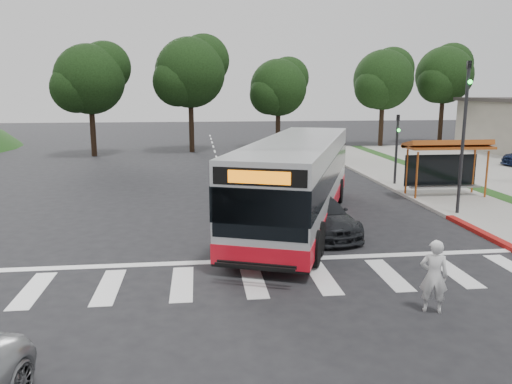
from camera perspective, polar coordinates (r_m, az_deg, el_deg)
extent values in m
plane|color=black|center=(19.10, -1.98, -4.60)|extent=(140.00, 140.00, 0.00)
cube|color=gray|center=(29.57, 18.42, 0.70)|extent=(4.00, 40.00, 0.12)
cube|color=#9E9991|center=(28.78, 14.81, 0.66)|extent=(0.30, 40.00, 0.15)
cube|color=maroon|center=(20.06, 25.21, -4.71)|extent=(0.32, 6.00, 0.15)
cube|color=silver|center=(14.38, -0.31, -10.08)|extent=(18.00, 2.60, 0.01)
cylinder|color=#A24C1B|center=(25.31, 17.89, 1.79)|extent=(0.10, 0.10, 2.30)
cylinder|color=#A24C1B|center=(27.00, 24.86, 1.85)|extent=(0.10, 0.10, 2.30)
cylinder|color=#A24C1B|center=(26.39, 16.82, 2.23)|extent=(0.10, 0.10, 2.30)
cylinder|color=#A24C1B|center=(28.02, 23.60, 2.27)|extent=(0.10, 0.10, 2.30)
cube|color=#A24C1B|center=(26.47, 21.09, 4.82)|extent=(4.20, 1.60, 0.12)
cube|color=#A24C1B|center=(26.50, 21.06, 5.16)|extent=(4.20, 1.32, 0.51)
cube|color=black|center=(27.15, 20.32, 2.36)|extent=(3.80, 0.06, 1.60)
cube|color=gray|center=(26.75, 20.78, 0.57)|extent=(3.60, 0.40, 0.08)
cylinder|color=black|center=(22.77, 22.58, 5.47)|extent=(0.14, 0.14, 6.50)
imported|color=black|center=(22.69, 23.12, 12.38)|extent=(0.16, 0.20, 1.00)
sphere|color=#19E533|center=(22.52, 23.28, 11.49)|extent=(0.18, 0.18, 0.18)
cylinder|color=black|center=(29.18, 15.74, 4.58)|extent=(0.14, 0.14, 4.00)
imported|color=black|center=(29.04, 15.91, 7.52)|extent=(0.16, 0.20, 1.00)
sphere|color=#19E533|center=(28.90, 16.00, 6.80)|extent=(0.18, 0.18, 0.18)
cylinder|color=black|center=(49.57, 14.12, 7.69)|extent=(0.44, 0.44, 4.40)
sphere|color=black|center=(49.49, 14.35, 12.31)|extent=(5.60, 5.60, 5.60)
sphere|color=black|center=(50.71, 15.28, 13.37)|extent=(4.20, 4.20, 4.20)
sphere|color=black|center=(48.48, 13.51, 11.55)|extent=(3.92, 3.92, 3.92)
cylinder|color=black|center=(54.21, 20.38, 7.75)|extent=(0.44, 0.44, 4.84)
sphere|color=black|center=(54.16, 20.71, 12.39)|extent=(5.60, 5.60, 5.60)
sphere|color=black|center=(55.46, 21.45, 13.44)|extent=(4.20, 4.20, 4.20)
sphere|color=black|center=(53.08, 20.04, 11.63)|extent=(3.92, 3.92, 3.92)
cylinder|color=black|center=(44.39, -7.39, 7.69)|extent=(0.44, 0.44, 4.84)
sphere|color=black|center=(44.32, -7.54, 13.37)|extent=(6.00, 6.00, 6.00)
sphere|color=black|center=(45.27, -6.00, 14.76)|extent=(4.50, 4.50, 4.50)
sphere|color=black|center=(43.58, -8.94, 12.35)|extent=(4.20, 4.20, 4.20)
cylinder|color=black|center=(47.01, 2.52, 7.44)|extent=(0.44, 0.44, 3.96)
sphere|color=black|center=(46.89, 2.56, 11.83)|extent=(5.20, 5.20, 5.20)
sphere|color=black|center=(47.85, 3.68, 12.89)|extent=(3.90, 3.90, 3.90)
sphere|color=black|center=(46.11, 1.55, 11.06)|extent=(3.64, 3.64, 3.64)
cylinder|color=black|center=(43.25, -18.15, 6.83)|extent=(0.44, 0.44, 4.40)
sphere|color=black|center=(43.15, -18.48, 12.12)|extent=(5.60, 5.60, 5.60)
sphere|color=black|center=(43.80, -16.87, 13.51)|extent=(4.20, 4.20, 4.20)
sphere|color=black|center=(42.66, -19.92, 11.10)|extent=(3.92, 3.92, 3.92)
imported|color=silver|center=(12.91, 19.66, -9.04)|extent=(0.77, 0.64, 1.82)
imported|color=black|center=(19.04, 7.11, -2.57)|extent=(2.66, 5.04, 1.39)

